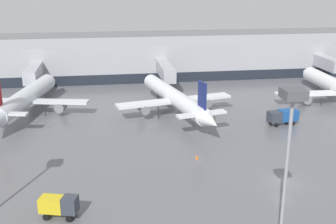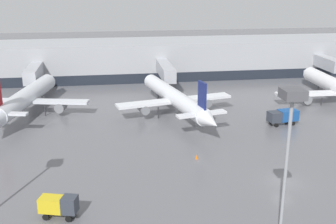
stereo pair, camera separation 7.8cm
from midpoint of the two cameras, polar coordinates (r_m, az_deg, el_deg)
ground_plane at (r=55.12m, az=15.37°, el=-9.10°), size 320.00×320.00×0.00m
terminal_building at (r=110.37m, az=2.70°, el=7.36°), size 160.00×30.58×9.00m
parked_jet_0 at (r=81.75m, az=-18.82°, el=1.78°), size 23.39×32.43×9.28m
parked_jet_1 at (r=77.08m, az=0.93°, el=1.91°), size 21.95×33.54×8.89m
service_truck_1 at (r=46.77m, az=-14.58°, el=-12.07°), size 4.27×2.64×2.49m
service_truck_2 at (r=75.28m, az=15.28°, el=-0.49°), size 5.48×2.84×2.53m
traffic_cone_0 at (r=59.52m, az=3.90°, el=-6.06°), size 0.43×0.43×0.64m
apron_light_mast_1 at (r=35.74m, az=16.19°, el=-1.83°), size 1.80×1.80×15.86m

